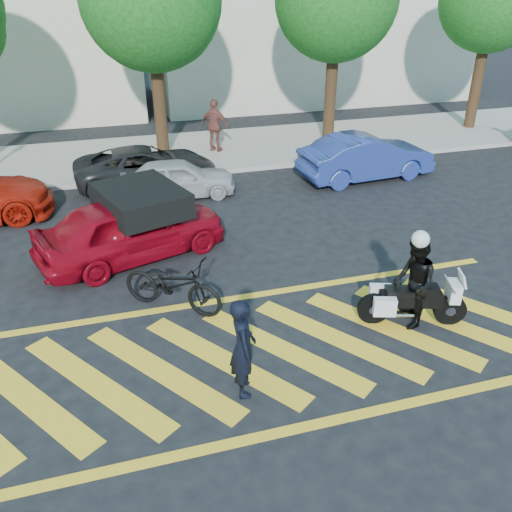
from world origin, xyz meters
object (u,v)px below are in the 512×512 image
object	(u,v)px
parked_mid_left	(146,167)
bicycle	(172,285)
officer_moto	(414,283)
parked_mid_right	(178,178)
red_convertible	(131,228)
officer_bike	(243,347)
parked_right	(366,157)
police_motorcycle	(411,301)

from	to	relation	value
parked_mid_left	bicycle	bearing A→B (deg)	176.33
officer_moto	parked_mid_right	distance (m)	8.50
bicycle	red_convertible	size ratio (longest dim) A/B	0.49
officer_moto	bicycle	bearing A→B (deg)	-94.73
officer_bike	parked_right	bearing A→B (deg)	-29.72
officer_bike	parked_mid_right	world-z (taller)	officer_bike
officer_bike	bicycle	world-z (taller)	officer_bike
bicycle	parked_mid_right	distance (m)	6.16
officer_bike	parked_mid_left	xyz separation A→B (m)	(-0.44, 10.05, -0.26)
police_motorcycle	officer_moto	distance (m)	0.42
parked_right	parked_mid_right	bearing A→B (deg)	83.79
officer_bike	officer_moto	distance (m)	3.70
officer_moto	parked_mid_right	world-z (taller)	officer_moto
officer_moto	police_motorcycle	bearing A→B (deg)	141.53
red_convertible	parked_right	size ratio (longest dim) A/B	1.01
red_convertible	parked_mid_left	bearing A→B (deg)	-28.42
officer_bike	parked_mid_left	bearing A→B (deg)	9.65
police_motorcycle	parked_right	xyz separation A→B (m)	(2.89, 7.71, 0.22)
officer_bike	parked_right	world-z (taller)	officer_bike
officer_bike	officer_moto	world-z (taller)	officer_moto
parked_mid_left	red_convertible	bearing A→B (deg)	168.51
bicycle	parked_mid_right	bearing A→B (deg)	27.88
officer_moto	parked_mid_left	bearing A→B (deg)	-138.23
parked_mid_right	parked_mid_left	bearing A→B (deg)	35.04
officer_bike	parked_right	size ratio (longest dim) A/B	0.40
bicycle	parked_right	bearing A→B (deg)	-12.61
officer_bike	police_motorcycle	distance (m)	3.74
parked_right	officer_bike	bearing A→B (deg)	138.29
parked_mid_right	parked_right	bearing A→B (deg)	-88.89
parked_right	red_convertible	bearing A→B (deg)	108.80
officer_bike	red_convertible	world-z (taller)	officer_bike
bicycle	police_motorcycle	distance (m)	4.68
bicycle	police_motorcycle	bearing A→B (deg)	-74.47
bicycle	police_motorcycle	world-z (taller)	bicycle
red_convertible	parked_mid_right	xyz separation A→B (m)	(1.65, 3.55, -0.18)
officer_bike	police_motorcycle	world-z (taller)	officer_bike
red_convertible	officer_bike	bearing A→B (deg)	175.46
bicycle	red_convertible	world-z (taller)	red_convertible
officer_moto	parked_mid_right	xyz separation A→B (m)	(-3.22, 7.86, -0.34)
officer_moto	parked_right	bearing A→B (deg)	177.33
officer_moto	parked_mid_left	size ratio (longest dim) A/B	0.42
officer_moto	parked_right	xyz separation A→B (m)	(2.91, 7.72, -0.20)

